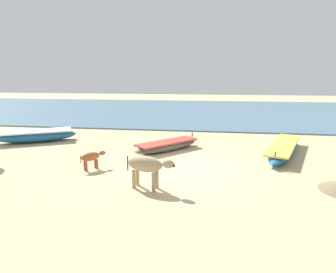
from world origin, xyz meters
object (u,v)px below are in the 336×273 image
object	(u,v)px
calf_near_rust	(91,157)
fishing_boat_0	(37,136)
fishing_boat_4	(167,145)
cow_adult_dun	(147,165)
fishing_boat_2	(284,148)

from	to	relation	value
calf_near_rust	fishing_boat_0	bearing A→B (deg)	90.73
fishing_boat_0	calf_near_rust	size ratio (longest dim) A/B	4.62
fishing_boat_4	calf_near_rust	distance (m)	3.63
fishing_boat_0	fishing_boat_4	bearing A→B (deg)	144.92
fishing_boat_4	cow_adult_dun	distance (m)	4.31
fishing_boat_4	cow_adult_dun	xyz separation A→B (m)	(0.07, -4.28, 0.47)
fishing_boat_4	calf_near_rust	world-z (taller)	calf_near_rust
fishing_boat_4	cow_adult_dun	size ratio (longest dim) A/B	2.02
fishing_boat_0	cow_adult_dun	size ratio (longest dim) A/B	2.57
fishing_boat_2	fishing_boat_4	bearing A→B (deg)	-67.78
fishing_boat_2	fishing_boat_4	distance (m)	4.83
fishing_boat_2	calf_near_rust	bearing A→B (deg)	-46.04
fishing_boat_0	fishing_boat_2	world-z (taller)	fishing_boat_0
cow_adult_dun	calf_near_rust	size ratio (longest dim) A/B	1.79
fishing_boat_0	fishing_boat_2	xyz separation A→B (m)	(11.37, -0.59, -0.07)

